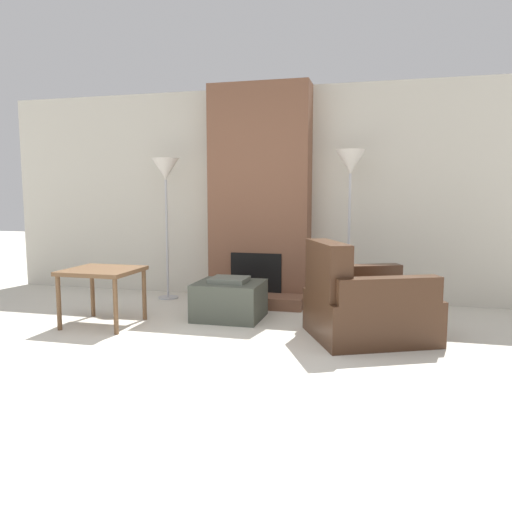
% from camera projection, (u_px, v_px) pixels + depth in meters
% --- Properties ---
extents(ground_plane, '(24.00, 24.00, 0.00)m').
position_uv_depth(ground_plane, '(168.00, 377.00, 3.57)').
color(ground_plane, beige).
extents(wall_back, '(7.06, 0.06, 2.60)m').
position_uv_depth(wall_back, '(264.00, 194.00, 6.26)').
color(wall_back, beige).
rests_on(wall_back, ground_plane).
extents(fireplace, '(1.22, 0.76, 2.60)m').
position_uv_depth(fireplace, '(259.00, 200.00, 6.04)').
color(fireplace, brown).
rests_on(fireplace, ground_plane).
extents(ottoman, '(0.69, 0.62, 0.44)m').
position_uv_depth(ottoman, '(229.00, 300.00, 5.24)').
color(ottoman, '#474C42').
rests_on(ottoman, ground_plane).
extents(armchair, '(1.29, 1.23, 0.88)m').
position_uv_depth(armchair, '(362.00, 308.00, 4.50)').
color(armchair, '#422819').
rests_on(armchair, ground_plane).
extents(side_table, '(0.69, 0.65, 0.57)m').
position_uv_depth(side_table, '(102.00, 276.00, 4.95)').
color(side_table, brown).
rests_on(side_table, ground_plane).
extents(floor_lamp_left, '(0.33, 0.33, 1.74)m').
position_uv_depth(floor_lamp_left, '(166.00, 177.00, 6.11)').
color(floor_lamp_left, '#ADADB2').
rests_on(floor_lamp_left, ground_plane).
extents(floor_lamp_right, '(0.33, 0.33, 1.79)m').
position_uv_depth(floor_lamp_right, '(350.00, 171.00, 5.55)').
color(floor_lamp_right, '#ADADB2').
rests_on(floor_lamp_right, ground_plane).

